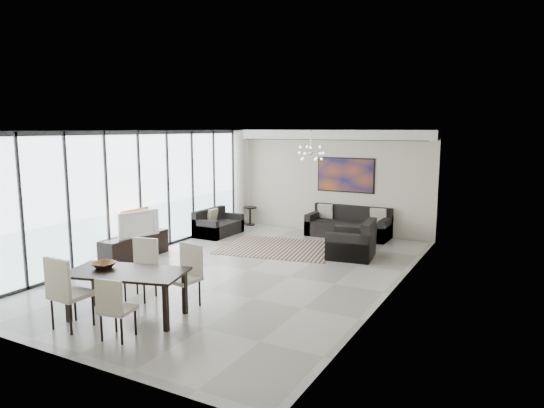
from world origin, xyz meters
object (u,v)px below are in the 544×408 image
Objects in this scene: sofa_main at (349,227)px; dining_table at (127,277)px; tv_console at (134,247)px; television at (136,224)px; coffee_table at (355,236)px.

sofa_main reaches higher than dining_table.
dining_table is at bearing -47.56° from tv_console.
tv_console is 1.78× the size of television.
television is at bearing -134.29° from coffee_table.
coffee_table is at bearing 76.77° from dining_table.
tv_console is at bearing -128.00° from sofa_main.
coffee_table is 0.47× the size of dining_table.
coffee_table is at bearing 44.02° from tv_console.
television is at bearing -22.99° from tv_console.
television is 0.50× the size of dining_table.
coffee_table is at bearing -59.24° from sofa_main.
sofa_main is 1.26× the size of tv_console.
sofa_main is 7.27m from dining_table.
tv_console is 0.89× the size of dining_table.
tv_console is 0.59m from television.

